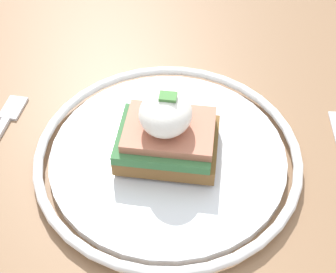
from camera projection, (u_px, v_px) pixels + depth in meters
dining_table at (183, 230)px, 0.55m from camera, size 1.07×0.78×0.72m
plate at (168, 154)px, 0.48m from camera, size 0.27×0.27×0.02m
sandwich at (167, 132)px, 0.46m from camera, size 0.10×0.08×0.08m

